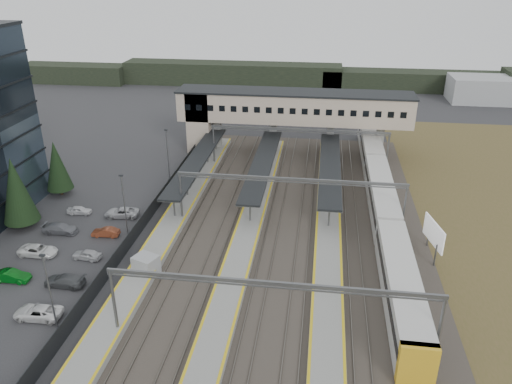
# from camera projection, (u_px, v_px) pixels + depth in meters

# --- Properties ---
(ground) EXTENTS (220.00, 220.00, 0.00)m
(ground) POSITION_uv_depth(u_px,v_px,m) (166.00, 285.00, 52.84)
(ground) COLOR #2B2B2D
(ground) RESTS_ON ground
(car_park) EXTENTS (10.68, 44.83, 1.29)m
(car_park) POSITION_uv_depth(u_px,v_px,m) (12.00, 308.00, 48.44)
(car_park) COLOR silver
(car_park) RESTS_ON ground
(lampposts) EXTENTS (0.50, 53.25, 8.07)m
(lampposts) POSITION_uv_depth(u_px,v_px,m) (94.00, 239.00, 53.14)
(lampposts) COLOR slate
(lampposts) RESTS_ON ground
(fence) EXTENTS (0.08, 90.00, 2.00)m
(fence) POSITION_uv_depth(u_px,v_px,m) (124.00, 248.00, 57.73)
(fence) COLOR #26282B
(fence) RESTS_ON ground
(relay_cabin_far) EXTENTS (3.06, 2.84, 2.26)m
(relay_cabin_far) POSITION_uv_depth(u_px,v_px,m) (146.00, 266.00, 54.24)
(relay_cabin_far) COLOR #9A9D9F
(relay_cabin_far) RESTS_ON ground
(rail_corridor) EXTENTS (34.00, 90.00, 0.92)m
(rail_corridor) POSITION_uv_depth(u_px,v_px,m) (259.00, 264.00, 56.07)
(rail_corridor) COLOR #362F2A
(rail_corridor) RESTS_ON ground
(canopies) EXTENTS (23.10, 30.00, 3.28)m
(canopies) POSITION_uv_depth(u_px,v_px,m) (263.00, 162.00, 74.63)
(canopies) COLOR black
(canopies) RESTS_ON ground
(footbridge) EXTENTS (40.40, 6.40, 11.20)m
(footbridge) POSITION_uv_depth(u_px,v_px,m) (278.00, 110.00, 86.35)
(footbridge) COLOR #C1AB93
(footbridge) RESTS_ON ground
(gantries) EXTENTS (28.40, 62.28, 7.17)m
(gantries) POSITION_uv_depth(u_px,v_px,m) (282.00, 230.00, 51.55)
(gantries) COLOR slate
(gantries) RESTS_ON ground
(train) EXTENTS (3.08, 64.40, 3.88)m
(train) POSITION_uv_depth(u_px,v_px,m) (381.00, 196.00, 67.76)
(train) COLOR beige
(train) RESTS_ON ground
(billboard) EXTENTS (1.28, 5.31, 4.47)m
(billboard) POSITION_uv_depth(u_px,v_px,m) (434.00, 234.00, 56.78)
(billboard) COLOR slate
(billboard) RESTS_ON ground
(treeline_far) EXTENTS (170.00, 19.00, 7.00)m
(treeline_far) POSITION_uv_depth(u_px,v_px,m) (356.00, 80.00, 131.68)
(treeline_far) COLOR black
(treeline_far) RESTS_ON ground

